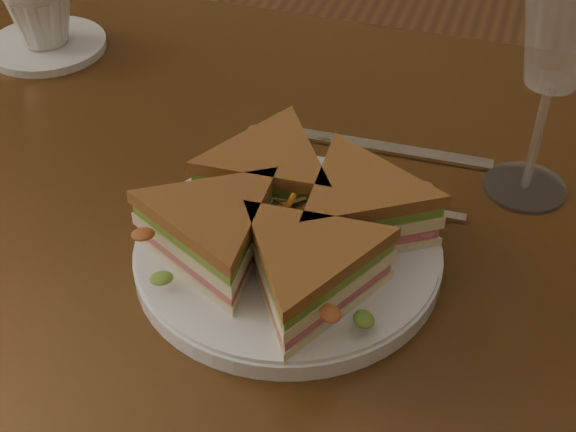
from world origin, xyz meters
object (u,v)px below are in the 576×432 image
Objects in this scene: table at (264,286)px; wine_glass at (564,24)px; plate at (288,253)px; saucer at (47,45)px; spoon at (322,191)px; knife at (380,148)px; coffee_cup at (40,11)px; sandwich_wedges at (288,221)px.

table is 4.95× the size of wine_glass.
plate is 0.48m from saucer.
spoon is at bearing 88.37° from plate.
coffee_cup is (-0.44, 0.08, 0.05)m from knife.
table is at bearing -31.06° from saucer.
wine_glass is 1.69× the size of saucer.
sandwich_wedges is 1.42× the size of knife.
knife is at bearing 78.22° from sandwich_wedges.
plate is at bearing -54.45° from coffee_cup.
spoon is at bearing -43.60° from coffee_cup.
coffee_cup is at bearing 155.96° from spoon.
saucer is (-0.44, 0.08, 0.00)m from knife.
plate is 0.10m from spoon.
saucer reaches higher than table.
saucer is (-0.58, 0.10, -0.17)m from wine_glass.
knife is at bearing -31.06° from coffee_cup.
spoon is at bearing 88.37° from sandwich_wedges.
plate is at bearing -103.37° from knife.
table is 4.54× the size of plate.
table is 0.16m from sandwich_wedges.
sandwich_wedges reaches higher than saucer.
spoon and saucer have the same top height.
plate is at bearing -138.58° from wine_glass.
knife is at bearing -10.72° from saucer.
saucer is at bearing 167.68° from knife.
wine_glass is (0.15, -0.02, 0.17)m from knife.
spoon is at bearing -23.26° from saucer.
coffee_cup is (0.00, 0.00, 0.05)m from saucer.
spoon is (0.00, 0.10, -0.04)m from sandwich_wedges.
saucer is (-0.35, 0.21, 0.10)m from table.
spoon is 0.10m from knife.
wine_glass is 2.78× the size of coffee_cup.
coffee_cup is at bearing 145.89° from sandwich_wedges.
coffee_cup reaches higher than plate.
sandwich_wedges is at bearing -34.11° from saucer.
wine_glass is at bearing -30.47° from coffee_cup.
plate is (0.04, -0.06, 0.11)m from table.
spoon is at bearing -113.61° from knife.
plate is 1.84× the size of saucer.
knife is (0.04, 0.19, -0.01)m from plate.
sandwich_wedges is 0.20m from knife.
coffee_cup is at bearing 0.00° from saucer.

